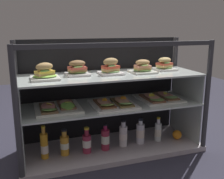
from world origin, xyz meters
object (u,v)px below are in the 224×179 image
(open_sandwich_tray_left_of_center, at_px, (57,107))
(plated_roll_sandwich_center, at_px, (77,69))
(open_sandwich_tray_far_left, at_px, (114,103))
(juice_bottle_back_center, at_px, (123,135))
(orange_fruit_beside_bottles, at_px, (177,135))
(plated_roll_sandwich_right_of_center, at_px, (45,73))
(plated_roll_sandwich_mid_right, at_px, (164,65))
(plated_roll_sandwich_far_left, at_px, (143,68))
(juice_bottle_front_middle, at_px, (158,131))
(juice_bottle_front_left_end, at_px, (44,146))
(juice_bottle_front_right_end, at_px, (65,144))
(open_sandwich_tray_right_of_center, at_px, (159,97))
(juice_bottle_near_post, at_px, (87,143))
(juice_bottle_back_left, at_px, (140,133))
(plated_roll_sandwich_left_of_center, at_px, (111,68))
(juice_bottle_front_second, at_px, (105,139))

(open_sandwich_tray_left_of_center, bearing_deg, plated_roll_sandwich_center, 17.48)
(plated_roll_sandwich_center, relative_size, open_sandwich_tray_far_left, 0.50)
(juice_bottle_back_center, bearing_deg, orange_fruit_beside_bottles, -2.89)
(plated_roll_sandwich_right_of_center, distance_m, plated_roll_sandwich_mid_right, 1.02)
(plated_roll_sandwich_center, height_order, plated_roll_sandwich_far_left, plated_roll_sandwich_center)
(juice_bottle_front_middle, distance_m, orange_fruit_beside_bottles, 0.18)
(open_sandwich_tray_left_of_center, relative_size, juice_bottle_front_left_end, 1.41)
(juice_bottle_front_right_end, relative_size, juice_bottle_front_middle, 0.99)
(open_sandwich_tray_left_of_center, xyz_separation_m, open_sandwich_tray_right_of_center, (0.86, -0.00, -0.00))
(plated_roll_sandwich_right_of_center, xyz_separation_m, juice_bottle_front_right_end, (0.12, -0.01, -0.56))
(open_sandwich_tray_left_of_center, xyz_separation_m, juice_bottle_front_left_end, (-0.12, -0.04, -0.28))
(plated_roll_sandwich_center, xyz_separation_m, juice_bottle_front_middle, (0.68, -0.09, -0.57))
(juice_bottle_back_center, bearing_deg, juice_bottle_near_post, -176.49)
(plated_roll_sandwich_right_of_center, xyz_separation_m, juice_bottle_back_left, (0.76, -0.00, -0.56))
(plated_roll_sandwich_left_of_center, height_order, juice_bottle_front_second, plated_roll_sandwich_left_of_center)
(plated_roll_sandwich_right_of_center, bearing_deg, open_sandwich_tray_far_left, -1.72)
(juice_bottle_front_second, distance_m, juice_bottle_front_middle, 0.49)
(plated_roll_sandwich_left_of_center, distance_m, juice_bottle_front_right_end, 0.70)
(plated_roll_sandwich_right_of_center, bearing_deg, open_sandwich_tray_left_of_center, 19.21)
(open_sandwich_tray_far_left, relative_size, open_sandwich_tray_right_of_center, 0.98)
(plated_roll_sandwich_left_of_center, relative_size, juice_bottle_front_middle, 0.84)
(juice_bottle_front_second, xyz_separation_m, orange_fruit_beside_bottles, (0.66, -0.01, -0.05))
(open_sandwich_tray_far_left, bearing_deg, open_sandwich_tray_left_of_center, 174.34)
(plated_roll_sandwich_right_of_center, relative_size, juice_bottle_near_post, 0.95)
(juice_bottle_near_post, relative_size, juice_bottle_back_left, 0.95)
(open_sandwich_tray_left_of_center, relative_size, juice_bottle_back_left, 1.64)
(juice_bottle_front_right_end, bearing_deg, juice_bottle_back_left, 0.44)
(juice_bottle_back_center, relative_size, juice_bottle_front_middle, 1.06)
(juice_bottle_front_second, bearing_deg, plated_roll_sandwich_center, 151.30)
(open_sandwich_tray_left_of_center, bearing_deg, plated_roll_sandwich_far_left, -0.46)
(open_sandwich_tray_left_of_center, distance_m, juice_bottle_back_left, 0.74)
(juice_bottle_front_right_end, distance_m, orange_fruit_beside_bottles, 0.99)
(plated_roll_sandwich_left_of_center, xyz_separation_m, plated_roll_sandwich_far_left, (0.27, -0.02, -0.01))
(open_sandwich_tray_far_left, bearing_deg, juice_bottle_front_right_end, 178.72)
(plated_roll_sandwich_right_of_center, height_order, juice_bottle_front_middle, plated_roll_sandwich_right_of_center)
(plated_roll_sandwich_left_of_center, relative_size, plated_roll_sandwich_far_left, 0.92)
(plated_roll_sandwich_left_of_center, distance_m, open_sandwich_tray_left_of_center, 0.51)
(plated_roll_sandwich_left_of_center, height_order, open_sandwich_tray_far_left, plated_roll_sandwich_left_of_center)
(juice_bottle_back_left, bearing_deg, juice_bottle_back_center, -178.28)
(open_sandwich_tray_left_of_center, relative_size, juice_bottle_front_second, 1.67)
(open_sandwich_tray_left_of_center, bearing_deg, juice_bottle_front_middle, -2.17)
(open_sandwich_tray_far_left, xyz_separation_m, orange_fruit_beside_bottles, (0.59, -0.02, -0.34))
(juice_bottle_back_center, xyz_separation_m, juice_bottle_back_left, (0.16, 0.00, -0.00))
(plated_roll_sandwich_center, bearing_deg, plated_roll_sandwich_left_of_center, -8.75)
(juice_bottle_back_left, relative_size, juice_bottle_front_middle, 1.05)
(plated_roll_sandwich_center, bearing_deg, juice_bottle_front_left_end, -161.94)
(plated_roll_sandwich_mid_right, bearing_deg, plated_roll_sandwich_far_left, -164.65)
(plated_roll_sandwich_center, relative_size, juice_bottle_back_center, 0.78)
(juice_bottle_front_middle, relative_size, orange_fruit_beside_bottles, 2.59)
(open_sandwich_tray_left_of_center, bearing_deg, juice_bottle_near_post, -14.45)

